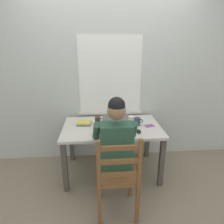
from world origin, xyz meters
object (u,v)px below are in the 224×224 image
desk (112,132)px  coffee_mug_dark (137,121)px  laptop (116,128)px  computer_mouse (138,131)px  landscape_photo_print (149,126)px  coffee_mug_white (131,119)px  book_stack_main (115,120)px  seated_person (115,144)px  wooden_chair (117,176)px  coffee_mug_spare (98,120)px  book_stack_side (84,123)px

desk → coffee_mug_dark: 0.38m
desk → laptop: bearing=-78.3°
computer_mouse → landscape_photo_print: bearing=45.1°
laptop → coffee_mug_white: laptop is taller
laptop → book_stack_main: (0.01, 0.29, -0.01)m
computer_mouse → seated_person: bearing=-141.7°
seated_person → wooden_chair: bearing=-90.0°
wooden_chair → landscape_photo_print: wooden_chair is taller
seated_person → book_stack_main: 0.59m
coffee_mug_dark → landscape_photo_print: coffee_mug_dark is taller
book_stack_main → laptop: bearing=-92.9°
seated_person → computer_mouse: 0.41m
wooden_chair → desk: bearing=89.6°
laptop → coffee_mug_spare: 0.36m
book_stack_side → seated_person: bearing=-56.6°
computer_mouse → landscape_photo_print: 0.27m
coffee_mug_dark → book_stack_side: size_ratio=0.60×
desk → wooden_chair: 0.77m
coffee_mug_dark → coffee_mug_spare: 0.54m
coffee_mug_white → coffee_mug_dark: size_ratio=1.03×
desk → computer_mouse: computer_mouse is taller
desk → wooden_chair: bearing=-90.4°
wooden_chair → coffee_mug_spare: (-0.18, 0.86, 0.28)m
seated_person → book_stack_side: size_ratio=6.23×
desk → coffee_mug_spare: coffee_mug_spare is taller
seated_person → landscape_photo_print: bearing=41.0°
coffee_mug_dark → book_stack_main: coffee_mug_dark is taller
seated_person → laptop: (0.04, 0.29, 0.06)m
coffee_mug_dark → book_stack_main: size_ratio=0.60×
computer_mouse → book_stack_main: (-0.26, 0.33, 0.02)m
computer_mouse → coffee_mug_spare: coffee_mug_spare is taller
wooden_chair → book_stack_main: (0.06, 0.86, 0.27)m
desk → seated_person: 0.48m
seated_person → book_stack_side: bearing=123.4°
desk → laptop: (0.04, -0.19, 0.15)m
coffee_mug_dark → coffee_mug_spare: coffee_mug_dark is taller
computer_mouse → book_stack_main: size_ratio=0.50×
computer_mouse → landscape_photo_print: size_ratio=0.77×
computer_mouse → coffee_mug_dark: (0.03, 0.23, 0.04)m
coffee_mug_dark → coffee_mug_spare: bearing=170.2°
coffee_mug_white → coffee_mug_dark: 0.12m
wooden_chair → coffee_mug_dark: bearing=65.3°
desk → book_stack_side: 0.40m
coffee_mug_dark → book_stack_side: bearing=174.3°
coffee_mug_white → book_stack_side: 0.66m
coffee_mug_spare → book_stack_side: (-0.19, -0.02, -0.03)m
book_stack_side → computer_mouse: bearing=-24.0°
desk → coffee_mug_white: coffee_mug_white is taller
seated_person → book_stack_main: seated_person is taller
wooden_chair → coffee_mug_spare: wooden_chair is taller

